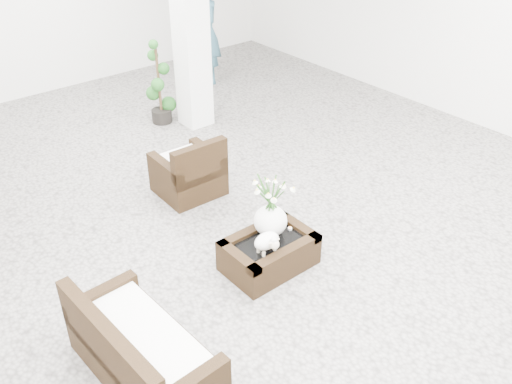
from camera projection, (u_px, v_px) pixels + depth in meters
ground at (250, 236)px, 6.23m from camera, size 11.00×11.00×0.00m
column at (189, 7)px, 7.77m from camera, size 0.40×0.40×3.50m
coffee_table at (269, 254)px, 5.71m from camera, size 0.90×0.60×0.31m
sheep_figurine at (267, 243)px, 5.44m from camera, size 0.28×0.23×0.21m
planter_narcissus at (271, 200)px, 5.53m from camera, size 0.44×0.44×0.80m
tealight at (290, 228)px, 5.79m from camera, size 0.04×0.04×0.03m
armchair at (187, 165)px, 6.80m from camera, size 0.74×0.71×0.77m
loveseat at (143, 342)px, 4.43m from camera, size 0.73×1.41×0.74m
topiary at (159, 83)px, 8.39m from camera, size 0.34×0.34×1.28m
shopper at (207, 33)px, 9.72m from camera, size 0.62×0.75×1.77m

